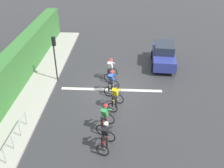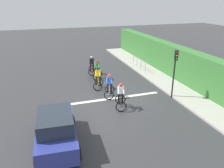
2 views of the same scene
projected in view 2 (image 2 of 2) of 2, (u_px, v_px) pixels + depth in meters
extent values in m
plane|color=#333335|center=(112.00, 99.00, 15.14)|extent=(80.00, 80.00, 0.00)
cube|color=#ADA89E|center=(167.00, 80.00, 18.47)|extent=(2.80, 25.79, 0.12)
cube|color=tan|center=(177.00, 76.00, 18.63)|extent=(0.44, 25.79, 0.62)
cube|color=#387533|center=(181.00, 64.00, 18.35)|extent=(1.10, 25.79, 2.69)
cube|color=silver|center=(112.00, 99.00, 15.25)|extent=(7.00, 0.30, 0.01)
torus|color=black|center=(92.00, 72.00, 19.63)|extent=(0.67, 0.23, 0.68)
torus|color=black|center=(92.00, 69.00, 20.58)|extent=(0.67, 0.23, 0.68)
cylinder|color=red|center=(92.00, 68.00, 20.01)|extent=(0.30, 0.97, 0.51)
cylinder|color=red|center=(92.00, 66.00, 20.29)|extent=(0.04, 0.04, 0.55)
cylinder|color=red|center=(92.00, 65.00, 19.87)|extent=(0.23, 0.70, 0.04)
cube|color=black|center=(92.00, 63.00, 20.18)|extent=(0.15, 0.24, 0.04)
cylinder|color=black|center=(92.00, 66.00, 19.54)|extent=(0.41, 0.14, 0.03)
cube|color=black|center=(92.00, 61.00, 19.89)|extent=(0.39, 0.47, 0.57)
sphere|color=beige|center=(92.00, 58.00, 19.63)|extent=(0.20, 0.20, 0.20)
ellipsoid|color=silver|center=(92.00, 57.00, 19.61)|extent=(0.30, 0.33, 0.14)
cylinder|color=black|center=(93.00, 67.00, 20.22)|extent=(0.12, 0.12, 0.74)
cylinder|color=black|center=(91.00, 67.00, 20.20)|extent=(0.12, 0.12, 0.74)
cylinder|color=black|center=(93.00, 61.00, 19.61)|extent=(0.21, 0.48, 0.37)
cylinder|color=black|center=(90.00, 61.00, 19.59)|extent=(0.21, 0.48, 0.37)
torus|color=black|center=(97.00, 77.00, 18.36)|extent=(0.66, 0.29, 0.68)
torus|color=black|center=(98.00, 73.00, 19.31)|extent=(0.66, 0.29, 0.68)
cylinder|color=red|center=(98.00, 72.00, 18.75)|extent=(0.38, 0.94, 0.51)
cylinder|color=red|center=(98.00, 71.00, 19.02)|extent=(0.04, 0.04, 0.55)
cylinder|color=red|center=(97.00, 69.00, 18.60)|extent=(0.29, 0.69, 0.04)
cube|color=black|center=(98.00, 68.00, 18.91)|extent=(0.17, 0.24, 0.04)
cylinder|color=black|center=(97.00, 71.00, 18.27)|extent=(0.41, 0.17, 0.03)
cube|color=green|center=(97.00, 65.00, 18.62)|extent=(0.42, 0.49, 0.57)
sphere|color=tan|center=(97.00, 62.00, 18.36)|extent=(0.20, 0.20, 0.20)
ellipsoid|color=red|center=(97.00, 61.00, 18.34)|extent=(0.32, 0.35, 0.14)
cylinder|color=black|center=(99.00, 72.00, 18.94)|extent=(0.12, 0.12, 0.74)
cylinder|color=black|center=(96.00, 72.00, 18.95)|extent=(0.12, 0.12, 0.74)
cylinder|color=green|center=(99.00, 65.00, 18.33)|extent=(0.25, 0.48, 0.37)
cylinder|color=green|center=(95.00, 65.00, 18.34)|extent=(0.25, 0.48, 0.37)
torus|color=black|center=(98.00, 87.00, 16.40)|extent=(0.66, 0.29, 0.68)
torus|color=black|center=(99.00, 82.00, 17.35)|extent=(0.66, 0.29, 0.68)
cylinder|color=gold|center=(98.00, 81.00, 16.78)|extent=(0.39, 0.94, 0.51)
cylinder|color=gold|center=(99.00, 79.00, 17.06)|extent=(0.04, 0.04, 0.55)
cylinder|color=gold|center=(98.00, 78.00, 16.64)|extent=(0.29, 0.68, 0.04)
cube|color=black|center=(99.00, 76.00, 16.95)|extent=(0.17, 0.24, 0.04)
cylinder|color=black|center=(98.00, 80.00, 16.31)|extent=(0.40, 0.18, 0.03)
cube|color=yellow|center=(98.00, 73.00, 16.65)|extent=(0.42, 0.49, 0.57)
sphere|color=tan|center=(98.00, 70.00, 16.40)|extent=(0.20, 0.20, 0.20)
ellipsoid|color=black|center=(98.00, 69.00, 16.37)|extent=(0.32, 0.35, 0.14)
cylinder|color=black|center=(100.00, 80.00, 16.97)|extent=(0.12, 0.12, 0.74)
cylinder|color=black|center=(97.00, 80.00, 16.98)|extent=(0.12, 0.12, 0.74)
cylinder|color=yellow|center=(100.00, 73.00, 16.36)|extent=(0.25, 0.48, 0.37)
cylinder|color=yellow|center=(96.00, 73.00, 16.37)|extent=(0.25, 0.48, 0.37)
torus|color=black|center=(109.00, 95.00, 14.95)|extent=(0.65, 0.31, 0.68)
torus|color=black|center=(110.00, 89.00, 15.90)|extent=(0.65, 0.31, 0.68)
cylinder|color=silver|center=(109.00, 89.00, 15.34)|extent=(0.41, 0.93, 0.51)
cylinder|color=silver|center=(110.00, 87.00, 15.61)|extent=(0.04, 0.04, 0.55)
cylinder|color=silver|center=(109.00, 85.00, 15.19)|extent=(0.31, 0.68, 0.04)
cube|color=black|center=(110.00, 83.00, 15.51)|extent=(0.17, 0.24, 0.04)
cylinder|color=black|center=(109.00, 88.00, 14.87)|extent=(0.40, 0.19, 0.03)
cube|color=#2D51B7|center=(109.00, 80.00, 15.21)|extent=(0.43, 0.49, 0.57)
sphere|color=beige|center=(109.00, 76.00, 14.95)|extent=(0.20, 0.20, 0.20)
ellipsoid|color=red|center=(109.00, 75.00, 14.93)|extent=(0.33, 0.35, 0.14)
cylinder|color=black|center=(111.00, 88.00, 15.53)|extent=(0.12, 0.12, 0.74)
cylinder|color=black|center=(108.00, 88.00, 15.54)|extent=(0.12, 0.12, 0.74)
cylinder|color=#2D51B7|center=(111.00, 81.00, 14.91)|extent=(0.26, 0.48, 0.37)
cylinder|color=#2D51B7|center=(107.00, 81.00, 14.93)|extent=(0.26, 0.48, 0.37)
torus|color=black|center=(121.00, 107.00, 13.38)|extent=(0.67, 0.26, 0.68)
torus|color=black|center=(120.00, 99.00, 14.33)|extent=(0.67, 0.26, 0.68)
cylinder|color=black|center=(121.00, 99.00, 13.76)|extent=(0.34, 0.96, 0.51)
cylinder|color=black|center=(121.00, 97.00, 14.04)|extent=(0.04, 0.04, 0.55)
cylinder|color=black|center=(121.00, 96.00, 13.62)|extent=(0.26, 0.69, 0.04)
cube|color=black|center=(121.00, 93.00, 13.93)|extent=(0.16, 0.24, 0.04)
cylinder|color=black|center=(121.00, 98.00, 13.29)|extent=(0.41, 0.16, 0.03)
cube|color=white|center=(121.00, 89.00, 13.63)|extent=(0.41, 0.48, 0.57)
sphere|color=tan|center=(121.00, 86.00, 13.38)|extent=(0.20, 0.20, 0.20)
ellipsoid|color=red|center=(121.00, 85.00, 13.35)|extent=(0.31, 0.34, 0.14)
cylinder|color=black|center=(123.00, 98.00, 13.96)|extent=(0.12, 0.12, 0.74)
cylinder|color=black|center=(119.00, 98.00, 13.96)|extent=(0.12, 0.12, 0.74)
cylinder|color=white|center=(124.00, 90.00, 13.35)|extent=(0.23, 0.48, 0.37)
cylinder|color=white|center=(118.00, 90.00, 13.35)|extent=(0.23, 0.48, 0.37)
cube|color=navy|center=(56.00, 132.00, 10.22)|extent=(1.95, 4.20, 0.80)
cube|color=#262D38|center=(55.00, 121.00, 9.73)|extent=(1.63, 2.22, 0.66)
cylinder|color=black|center=(40.00, 127.00, 11.31)|extent=(0.26, 0.65, 0.64)
cylinder|color=black|center=(73.00, 123.00, 11.70)|extent=(0.26, 0.65, 0.64)
cylinder|color=black|center=(37.00, 160.00, 9.02)|extent=(0.26, 0.65, 0.64)
cylinder|color=black|center=(78.00, 153.00, 9.41)|extent=(0.26, 0.65, 0.64)
cube|color=#EAEACC|center=(46.00, 111.00, 11.88)|extent=(0.28, 0.10, 0.16)
cube|color=#EAEACC|center=(65.00, 109.00, 12.12)|extent=(0.28, 0.10, 0.16)
cylinder|color=black|center=(173.00, 79.00, 14.97)|extent=(0.10, 0.10, 2.70)
cube|color=black|center=(176.00, 55.00, 14.27)|extent=(0.25, 0.25, 0.64)
sphere|color=red|center=(177.00, 53.00, 14.10)|extent=(0.11, 0.11, 0.11)
sphere|color=orange|center=(177.00, 56.00, 14.17)|extent=(0.11, 0.11, 0.11)
sphere|color=green|center=(177.00, 59.00, 14.24)|extent=(0.11, 0.11, 0.11)
cylinder|color=#999EA3|center=(139.00, 59.00, 21.12)|extent=(0.09, 2.82, 0.05)
cylinder|color=#999EA3|center=(145.00, 69.00, 20.05)|extent=(0.04, 0.04, 1.00)
cylinder|color=#999EA3|center=(141.00, 66.00, 20.88)|extent=(0.04, 0.04, 1.00)
cylinder|color=#999EA3|center=(137.00, 63.00, 21.72)|extent=(0.04, 0.04, 1.00)
cylinder|color=#999EA3|center=(133.00, 61.00, 22.56)|extent=(0.04, 0.04, 1.00)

